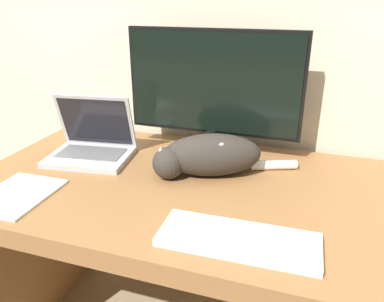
# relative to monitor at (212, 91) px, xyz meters

# --- Properties ---
(wall_back) EXTENTS (6.40, 0.06, 2.60)m
(wall_back) POSITION_rel_monitor_xyz_m (0.00, 0.18, 0.29)
(wall_back) COLOR beige
(wall_back) RESTS_ON ground_plane
(desk) EXTENTS (1.43, 0.79, 0.78)m
(desk) POSITION_rel_monitor_xyz_m (0.00, -0.28, -0.40)
(desk) COLOR olive
(desk) RESTS_ON ground_plane
(monitor) EXTENTS (0.65, 0.21, 0.46)m
(monitor) POSITION_rel_monitor_xyz_m (0.00, 0.00, 0.00)
(monitor) COLOR black
(monitor) RESTS_ON desk
(laptop) EXTENTS (0.32, 0.26, 0.23)m
(laptop) POSITION_rel_monitor_xyz_m (-0.41, -0.19, -0.19)
(laptop) COLOR #B7B7BC
(laptop) RESTS_ON desk
(external_keyboard) EXTENTS (0.39, 0.16, 0.02)m
(external_keyboard) POSITION_rel_monitor_xyz_m (0.22, -0.54, -0.23)
(external_keyboard) COLOR white
(external_keyboard) RESTS_ON desk
(cat) EXTENTS (0.46, 0.27, 0.14)m
(cat) POSITION_rel_monitor_xyz_m (0.04, -0.20, -0.17)
(cat) COLOR #332D28
(cat) RESTS_ON desk
(paper_notepad) EXTENTS (0.20, 0.25, 0.01)m
(paper_notepad) POSITION_rel_monitor_xyz_m (-0.46, -0.52, -0.23)
(paper_notepad) COLOR white
(paper_notepad) RESTS_ON desk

